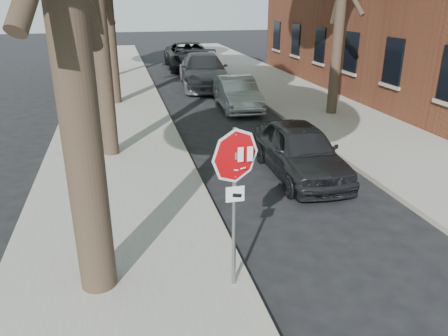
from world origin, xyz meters
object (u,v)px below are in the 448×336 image
object	(u,v)px
car_a	(300,150)
car_d	(189,56)
car_b	(237,93)
stop_sign	(235,179)
car_c	(204,71)

from	to	relation	value
car_a	car_d	size ratio (longest dim) A/B	0.66
car_a	car_d	bearing A→B (deg)	90.79
car_b	stop_sign	bearing A→B (deg)	-102.61
stop_sign	car_c	world-z (taller)	stop_sign
car_d	stop_sign	bearing A→B (deg)	-95.99
car_a	stop_sign	bearing A→B (deg)	-122.45
stop_sign	car_d	xyz separation A→B (m)	(3.16, 23.62, -1.09)
car_a	car_c	xyz separation A→B (m)	(-0.05, 12.88, 0.16)
car_a	car_c	bearing A→B (deg)	91.66
stop_sign	car_b	bearing A→B (deg)	74.59
car_a	car_b	size ratio (longest dim) A/B	1.00
stop_sign	car_c	size ratio (longest dim) A/B	0.44
stop_sign	car_b	size ratio (longest dim) A/B	0.64
car_b	car_d	distance (m)	11.64
car_a	car_b	bearing A→B (deg)	88.76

